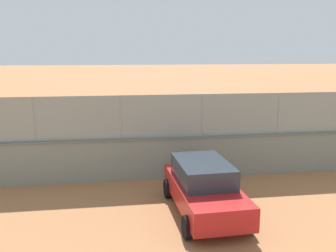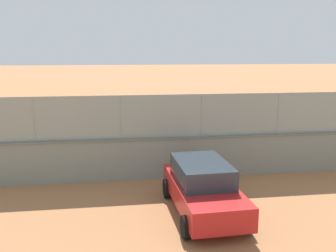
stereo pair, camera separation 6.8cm
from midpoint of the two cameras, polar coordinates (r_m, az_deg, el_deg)
The scene contains 9 objects.
ground_plane at distance 25.87m, azimuth 1.58°, elevation 0.76°, with size 260.00×260.00×0.00m, color #A36B42.
perimeter_wall at distance 14.29m, azimuth 5.31°, elevation -4.71°, with size 31.57×1.29×1.62m.
fence_panel_on_wall at distance 13.93m, azimuth 5.43°, elevation 1.70°, with size 30.99×0.95×1.63m.
player_foreground_swinging at distance 26.73m, azimuth 4.89°, elevation 3.12°, with size 1.19×0.72×1.60m.
player_crossing_court at distance 18.94m, azimuth -11.43°, elevation -0.65°, with size 1.12×0.69×1.52m.
sports_ball at distance 24.94m, azimuth 9.11°, elevation 0.34°, with size 0.11×0.11×0.11m, color white.
spare_ball_by_wall at distance 15.50m, azimuth -10.72°, elevation -6.59°, with size 0.07×0.07×0.07m, color white.
courtside_bench at distance 17.53m, azimuth 22.06°, elevation -3.68°, with size 1.61×0.43×0.87m.
parked_car_red at distance 11.11m, azimuth 5.65°, elevation -9.52°, with size 1.95×4.14×1.57m.
Camera 2 is at (4.91, 24.94, 4.76)m, focal length 38.69 mm.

